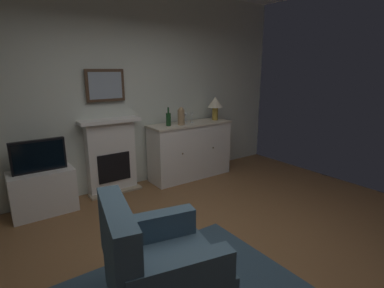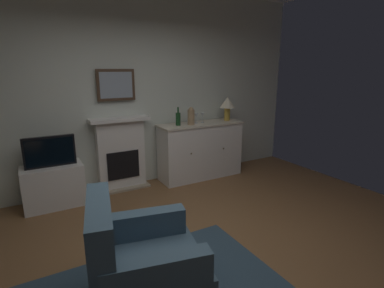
{
  "view_description": "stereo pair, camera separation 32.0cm",
  "coord_description": "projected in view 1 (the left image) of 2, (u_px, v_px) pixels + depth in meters",
  "views": [
    {
      "loc": [
        -1.63,
        -1.96,
        1.79
      ],
      "look_at": [
        0.17,
        0.57,
        1.0
      ],
      "focal_mm": 27.62,
      "sensor_mm": 36.0,
      "label": 1
    },
    {
      "loc": [
        -1.36,
        -2.13,
        1.79
      ],
      "look_at": [
        0.17,
        0.57,
        1.0
      ],
      "focal_mm": 27.62,
      "sensor_mm": 36.0,
      "label": 2
    }
  ],
  "objects": [
    {
      "name": "sideboard_cabinet",
      "position": [
        190.0,
        150.0,
        4.96
      ],
      "size": [
        1.42,
        0.49,
        0.93
      ],
      "color": "white",
      "rests_on": "ground_plane"
    },
    {
      "name": "tv_set",
      "position": [
        39.0,
        156.0,
        3.6
      ],
      "size": [
        0.62,
        0.07,
        0.4
      ],
      "color": "black",
      "rests_on": "tv_cabinet"
    },
    {
      "name": "wine_bottle",
      "position": [
        168.0,
        119.0,
        4.58
      ],
      "size": [
        0.08,
        0.08,
        0.29
      ],
      "color": "#193F1E",
      "rests_on": "sideboard_cabinet"
    },
    {
      "name": "tv_cabinet",
      "position": [
        43.0,
        192.0,
        3.74
      ],
      "size": [
        0.75,
        0.42,
        0.56
      ],
      "color": "white",
      "rests_on": "ground_plane"
    },
    {
      "name": "table_lamp",
      "position": [
        215.0,
        104.0,
        5.07
      ],
      "size": [
        0.26,
        0.26,
        0.4
      ],
      "color": "#B79338",
      "rests_on": "sideboard_cabinet"
    },
    {
      "name": "fireplace_unit",
      "position": [
        111.0,
        156.0,
        4.35
      ],
      "size": [
        0.87,
        0.3,
        1.1
      ],
      "color": "white",
      "rests_on": "ground_plane"
    },
    {
      "name": "wine_glass_center",
      "position": [
        192.0,
        115.0,
        4.85
      ],
      "size": [
        0.07,
        0.07,
        0.16
      ],
      "color": "silver",
      "rests_on": "sideboard_cabinet"
    },
    {
      "name": "framed_picture",
      "position": [
        105.0,
        85.0,
        4.14
      ],
      "size": [
        0.55,
        0.04,
        0.45
      ],
      "color": "#473323"
    },
    {
      "name": "armchair",
      "position": [
        157.0,
        267.0,
        2.16
      ],
      "size": [
        0.95,
        0.91,
        0.92
      ],
      "color": "#3F596B",
      "rests_on": "ground_plane"
    },
    {
      "name": "wine_glass_left",
      "position": [
        186.0,
        116.0,
        4.8
      ],
      "size": [
        0.07,
        0.07,
        0.16
      ],
      "color": "silver",
      "rests_on": "sideboard_cabinet"
    },
    {
      "name": "vase_decorative",
      "position": [
        181.0,
        116.0,
        4.65
      ],
      "size": [
        0.11,
        0.11,
        0.28
      ],
      "color": "#9E7F5B",
      "rests_on": "sideboard_cabinet"
    },
    {
      "name": "wall_rear",
      "position": [
        116.0,
        90.0,
        4.32
      ],
      "size": [
        6.12,
        0.06,
        2.98
      ],
      "primitive_type": "cube",
      "color": "silver",
      "rests_on": "ground_plane"
    },
    {
      "name": "ground_plane",
      "position": [
        212.0,
        261.0,
        2.92
      ],
      "size": [
        6.12,
        4.58,
        0.1
      ],
      "primitive_type": "cube",
      "color": "brown",
      "rests_on": "ground"
    }
  ]
}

